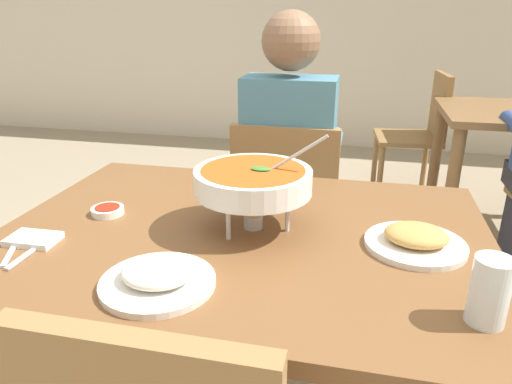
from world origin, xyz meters
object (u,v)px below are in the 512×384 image
(curry_bowl, at_px, (253,181))
(appetizer_plate, at_px, (416,240))
(diner_main, at_px, (290,156))
(chair_bg_right, at_px, (422,128))
(sauce_dish, at_px, (108,210))
(drink_glass, at_px, (489,294))
(chair_diner_main, at_px, (287,212))
(rice_plate, at_px, (157,277))
(dining_table_main, at_px, (244,268))

(curry_bowl, relative_size, appetizer_plate, 1.39)
(diner_main, relative_size, chair_bg_right, 1.46)
(sauce_dish, relative_size, chair_bg_right, 0.10)
(diner_main, distance_m, sauce_dish, 0.86)
(curry_bowl, height_order, drink_glass, curry_bowl)
(curry_bowl, xyz_separation_m, appetizer_plate, (0.41, -0.02, -0.11))
(chair_diner_main, relative_size, sauce_dish, 10.00)
(diner_main, height_order, rice_plate, diner_main)
(drink_glass, height_order, chair_bg_right, drink_glass)
(dining_table_main, xyz_separation_m, sauce_dish, (-0.40, 0.02, 0.12))
(diner_main, xyz_separation_m, curry_bowl, (0.02, -0.75, 0.15))
(chair_diner_main, xyz_separation_m, sauce_dish, (-0.40, -0.73, 0.27))
(diner_main, height_order, drink_glass, diner_main)
(appetizer_plate, relative_size, chair_bg_right, 0.27)
(dining_table_main, distance_m, curry_bowl, 0.24)
(dining_table_main, relative_size, appetizer_plate, 5.22)
(rice_plate, height_order, sauce_dish, rice_plate)
(chair_diner_main, xyz_separation_m, appetizer_plate, (0.43, -0.75, 0.28))
(drink_glass, bearing_deg, curry_bowl, 149.44)
(curry_bowl, xyz_separation_m, drink_glass, (0.50, -0.30, -0.07))
(appetizer_plate, bearing_deg, chair_diner_main, 119.81)
(dining_table_main, bearing_deg, appetizer_plate, -0.36)
(rice_plate, xyz_separation_m, appetizer_plate, (0.53, 0.29, 0.00))
(diner_main, xyz_separation_m, sauce_dish, (-0.40, -0.76, 0.04))
(diner_main, bearing_deg, chair_bg_right, 67.23)
(dining_table_main, height_order, drink_glass, drink_glass)
(chair_diner_main, bearing_deg, rice_plate, -95.88)
(chair_diner_main, height_order, drink_glass, drink_glass)
(appetizer_plate, bearing_deg, curry_bowl, 176.61)
(sauce_dish, xyz_separation_m, chair_bg_right, (1.10, 2.43, -0.27))
(chair_diner_main, height_order, rice_plate, chair_diner_main)
(diner_main, distance_m, curry_bowl, 0.77)
(rice_plate, bearing_deg, diner_main, 84.30)
(chair_diner_main, relative_size, appetizer_plate, 3.75)
(chair_diner_main, bearing_deg, curry_bowl, -88.27)
(rice_plate, distance_m, drink_glass, 0.63)
(curry_bowl, relative_size, chair_bg_right, 0.37)
(appetizer_plate, bearing_deg, dining_table_main, 179.64)
(dining_table_main, distance_m, diner_main, 0.78)
(chair_bg_right, bearing_deg, chair_diner_main, -112.37)
(appetizer_plate, bearing_deg, diner_main, 118.76)
(sauce_dish, xyz_separation_m, drink_glass, (0.92, -0.29, 0.05))
(chair_diner_main, distance_m, chair_bg_right, 1.85)
(dining_table_main, relative_size, chair_bg_right, 1.39)
(rice_plate, bearing_deg, dining_table_main, 70.15)
(dining_table_main, xyz_separation_m, drink_glass, (0.53, -0.28, 0.17))
(rice_plate, relative_size, sauce_dish, 2.67)
(rice_plate, bearing_deg, appetizer_plate, 28.82)
(curry_bowl, xyz_separation_m, sauce_dish, (-0.42, -0.00, -0.12))
(sauce_dish, height_order, drink_glass, drink_glass)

